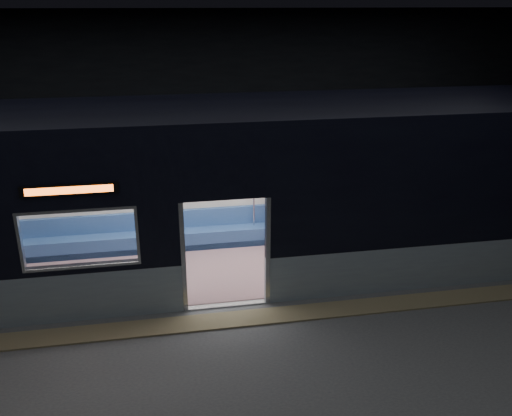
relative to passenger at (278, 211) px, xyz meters
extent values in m
cube|color=#47494C|center=(-1.48, -3.55, -0.78)|extent=(24.00, 14.00, 0.01)
cube|color=black|center=(-1.48, -3.55, 4.21)|extent=(24.00, 14.00, 0.04)
cube|color=black|center=(-1.48, 3.43, 1.73)|extent=(24.00, 0.04, 5.00)
cube|color=#8C7F59|center=(-1.48, -3.00, -0.76)|extent=(22.80, 0.50, 0.03)
cube|color=#91A4AD|center=(3.37, -2.49, -0.32)|extent=(8.30, 0.12, 0.90)
cube|color=black|center=(3.37, -2.49, 1.28)|extent=(8.30, 0.12, 2.30)
cube|color=black|center=(-1.48, -2.49, 1.85)|extent=(1.40, 0.12, 1.15)
cube|color=#B7BABC|center=(-2.22, -2.49, 0.25)|extent=(0.08, 0.14, 2.05)
cube|color=#B7BABC|center=(-0.74, -2.49, 0.25)|extent=(0.08, 0.14, 2.05)
cube|color=black|center=(-3.93, -2.57, 1.62)|extent=(1.50, 0.04, 0.18)
cube|color=orange|center=(-3.93, -2.58, 1.62)|extent=(1.34, 0.03, 0.12)
cube|color=beige|center=(-1.48, 0.39, 0.83)|extent=(18.00, 0.12, 3.20)
cube|color=black|center=(-1.48, -1.05, 2.50)|extent=(18.00, 3.00, 0.15)
cube|color=#856166|center=(-1.48, -1.05, -0.75)|extent=(17.76, 2.76, 0.04)
cube|color=beige|center=(-1.48, -1.05, 1.58)|extent=(17.76, 2.76, 0.10)
cube|color=#2D5383|center=(-1.48, 0.07, -0.53)|extent=(11.00, 0.48, 0.41)
cube|color=#2D5383|center=(-1.48, 0.26, -0.12)|extent=(11.00, 0.10, 0.40)
cube|color=#70515D|center=(-4.78, -2.14, -0.53)|extent=(4.40, 0.48, 0.41)
cube|color=#70515D|center=(1.82, -2.14, -0.53)|extent=(4.40, 0.48, 0.41)
cylinder|color=silver|center=(-2.43, -2.18, 0.40)|extent=(0.04, 0.04, 2.26)
cylinder|color=silver|center=(-2.43, 0.08, 0.40)|extent=(0.04, 0.04, 2.26)
cylinder|color=silver|center=(-0.53, -2.18, 0.40)|extent=(0.04, 0.04, 2.26)
cylinder|color=silver|center=(-0.53, 0.08, 0.40)|extent=(0.04, 0.04, 2.26)
cylinder|color=silver|center=(-1.48, 0.03, 1.18)|extent=(11.00, 0.03, 0.03)
cube|color=black|center=(-0.10, -0.14, -0.25)|extent=(0.16, 0.44, 0.15)
cube|color=black|center=(0.10, -0.14, -0.25)|extent=(0.16, 0.44, 0.15)
cylinder|color=black|center=(-0.10, -0.34, -0.52)|extent=(0.10, 0.10, 0.43)
cylinder|color=black|center=(0.10, -0.34, -0.52)|extent=(0.10, 0.10, 0.43)
cube|color=#C25266|center=(0.00, 0.04, -0.23)|extent=(0.37, 0.20, 0.19)
cylinder|color=#C25266|center=(0.00, 0.07, 0.09)|extent=(0.37, 0.37, 0.48)
sphere|color=tan|center=(0.00, 0.05, 0.44)|extent=(0.19, 0.19, 0.19)
sphere|color=black|center=(0.00, 0.09, 0.47)|extent=(0.20, 0.20, 0.20)
cube|color=black|center=(-0.05, -0.21, -0.10)|extent=(0.35, 0.33, 0.14)
cube|color=white|center=(1.38, 0.31, 0.72)|extent=(1.06, 0.03, 0.69)
camera|label=1|loc=(-2.48, -10.97, 4.37)|focal=38.00mm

